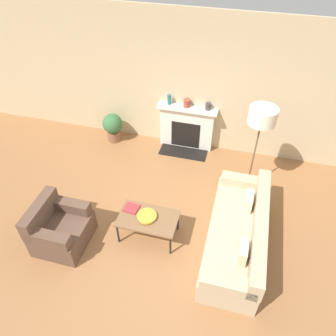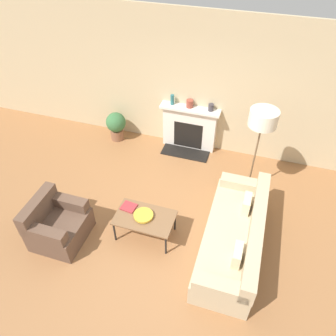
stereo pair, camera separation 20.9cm
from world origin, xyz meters
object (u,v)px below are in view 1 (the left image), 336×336
bowl (147,216)px  mantel_vase_center_left (187,103)px  coffee_table (148,219)px  floor_lamp (262,120)px  potted_plant (113,126)px  mantel_vase_left (169,100)px  armchair_near (59,229)px  book (131,208)px  fireplace (187,128)px  couch (239,234)px  mantel_vase_center_right (208,106)px

bowl → mantel_vase_center_left: bearing=88.7°
coffee_table → floor_lamp: (1.51, 1.61, 1.13)m
coffee_table → mantel_vase_center_left: mantel_vase_center_left is taller
potted_plant → mantel_vase_left: bearing=10.6°
armchair_near → bowl: bearing=-70.7°
armchair_near → book: 1.20m
fireplace → coffee_table: size_ratio=1.32×
armchair_near → book: (1.04, 0.58, 0.16)m
fireplace → floor_lamp: 2.05m
fireplace → mantel_vase_center_left: (-0.02, 0.02, 0.59)m
couch → mantel_vase_center_right: 2.73m
fireplace → coffee_table: (-0.06, -2.59, -0.07)m
couch → armchair_near: (-2.82, -0.65, 0.02)m
book → mantel_vase_left: mantel_vase_left is taller
floor_lamp → mantel_vase_center_right: 1.51m
floor_lamp → mantel_vase_center_left: bearing=145.9°
fireplace → potted_plant: bearing=-172.4°
fireplace → bowl: 2.59m
mantel_vase_center_right → potted_plant: bearing=-173.5°
couch → floor_lamp: 1.91m
mantel_vase_center_right → armchair_near: bearing=-120.9°
couch → armchair_near: 2.89m
floor_lamp → mantel_vase_left: (-1.85, 1.00, -0.45)m
armchair_near → mantel_vase_left: mantel_vase_left is taller
couch → potted_plant: bearing=-125.9°
mantel_vase_left → mantel_vase_center_right: mantel_vase_left is taller
coffee_table → bowl: bearing=177.0°
fireplace → bowl: bearing=-91.7°
fireplace → mantel_vase_center_right: (0.42, 0.02, 0.59)m
mantel_vase_center_left → armchair_near: bearing=-114.5°
mantel_vase_left → mantel_vase_center_left: 0.38m
armchair_near → book: bearing=-60.6°
bowl → book: size_ratio=1.22×
fireplace → couch: (1.40, -2.42, -0.20)m
mantel_vase_center_left → mantel_vase_center_right: (0.44, 0.00, -0.01)m
potted_plant → book: bearing=-60.9°
bowl → mantel_vase_center_left: (0.06, 2.61, 0.59)m
mantel_vase_center_left → couch: bearing=-59.8°
book → mantel_vase_center_right: 2.69m
fireplace → floor_lamp: size_ratio=0.71×
coffee_table → potted_plant: 2.86m
floor_lamp → potted_plant: bearing=166.2°
couch → mantel_vase_center_left: size_ratio=14.04×
couch → book: (-1.78, -0.06, 0.18)m
coffee_table → mantel_vase_center_right: (0.48, 2.61, 0.65)m
bowl → floor_lamp: size_ratio=0.18×
armchair_near → mantel_vase_left: bearing=-18.4°
mantel_vase_left → mantel_vase_center_left: mantel_vase_left is taller
bowl → mantel_vase_center_left: mantel_vase_center_left is taller
couch → bowl: couch is taller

